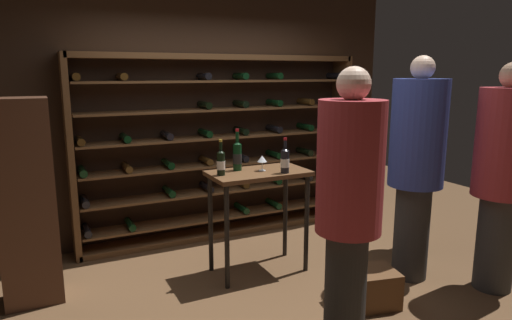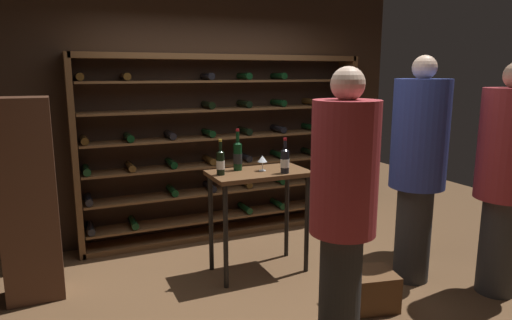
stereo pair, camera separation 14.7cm
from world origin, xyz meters
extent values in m
plane|color=brown|center=(0.00, 0.00, 0.00)|extent=(9.26, 9.26, 0.00)
cube|color=#332319|center=(0.00, 1.63, 1.43)|extent=(4.88, 0.10, 2.85)
cube|color=brown|center=(-1.45, 1.42, 1.03)|extent=(0.06, 0.32, 2.07)
cube|color=brown|center=(1.81, 1.42, 1.03)|extent=(0.06, 0.32, 2.07)
cube|color=brown|center=(0.18, 1.42, 2.04)|extent=(3.26, 0.32, 0.06)
cube|color=brown|center=(0.18, 1.42, 0.03)|extent=(3.26, 0.32, 0.06)
cube|color=brown|center=(0.18, 1.42, 0.22)|extent=(3.18, 0.32, 0.02)
cylinder|color=black|center=(-1.35, 1.42, 0.28)|extent=(0.08, 0.30, 0.08)
cylinder|color=black|center=(-0.92, 1.42, 0.28)|extent=(0.08, 0.30, 0.08)
cylinder|color=black|center=(0.40, 1.42, 0.28)|extent=(0.08, 0.30, 0.08)
cylinder|color=black|center=(0.83, 1.42, 0.28)|extent=(0.08, 0.30, 0.08)
cylinder|color=#4C3314|center=(1.71, 1.42, 0.28)|extent=(0.08, 0.30, 0.08)
cube|color=brown|center=(0.18, 1.42, 0.53)|extent=(3.18, 0.32, 0.02)
cylinder|color=black|center=(-1.35, 1.42, 0.59)|extent=(0.08, 0.30, 0.08)
cylinder|color=black|center=(-0.48, 1.42, 0.59)|extent=(0.08, 0.30, 0.08)
cylinder|color=black|center=(-0.04, 1.42, 0.59)|extent=(0.08, 0.30, 0.08)
cylinder|color=#4C3314|center=(0.40, 1.42, 0.59)|extent=(0.08, 0.30, 0.08)
cylinder|color=black|center=(0.83, 1.42, 0.59)|extent=(0.08, 0.30, 0.08)
cylinder|color=black|center=(1.27, 1.42, 0.59)|extent=(0.08, 0.30, 0.08)
cylinder|color=black|center=(1.71, 1.42, 0.59)|extent=(0.08, 0.30, 0.08)
cube|color=brown|center=(0.18, 1.42, 0.84)|extent=(3.18, 0.32, 0.02)
cylinder|color=black|center=(-1.35, 1.42, 0.90)|extent=(0.08, 0.30, 0.08)
cylinder|color=#4C3314|center=(-0.92, 1.42, 0.90)|extent=(0.08, 0.30, 0.08)
cylinder|color=black|center=(-0.48, 1.42, 0.90)|extent=(0.08, 0.30, 0.08)
cylinder|color=#4C3314|center=(-0.04, 1.42, 0.90)|extent=(0.08, 0.30, 0.08)
cylinder|color=black|center=(0.40, 1.42, 0.90)|extent=(0.08, 0.30, 0.08)
cylinder|color=black|center=(0.83, 1.42, 0.90)|extent=(0.08, 0.30, 0.08)
cylinder|color=black|center=(1.27, 1.42, 0.90)|extent=(0.08, 0.30, 0.08)
cylinder|color=black|center=(1.71, 1.42, 0.90)|extent=(0.08, 0.30, 0.08)
cube|color=brown|center=(0.18, 1.42, 1.16)|extent=(3.18, 0.32, 0.02)
cylinder|color=#4C3314|center=(-1.35, 1.42, 1.21)|extent=(0.08, 0.30, 0.08)
cylinder|color=black|center=(-0.92, 1.42, 1.21)|extent=(0.08, 0.30, 0.08)
cylinder|color=black|center=(-0.48, 1.42, 1.21)|extent=(0.08, 0.30, 0.08)
cylinder|color=black|center=(-0.04, 1.42, 1.21)|extent=(0.08, 0.30, 0.08)
cylinder|color=black|center=(0.40, 1.42, 1.21)|extent=(0.08, 0.30, 0.08)
cylinder|color=black|center=(0.83, 1.42, 1.21)|extent=(0.08, 0.30, 0.08)
cylinder|color=black|center=(1.27, 1.42, 1.21)|extent=(0.08, 0.30, 0.08)
cylinder|color=#4C3314|center=(1.71, 1.42, 1.21)|extent=(0.08, 0.30, 0.08)
cube|color=brown|center=(0.18, 1.42, 1.47)|extent=(3.18, 0.32, 0.02)
cylinder|color=black|center=(-0.04, 1.42, 1.52)|extent=(0.08, 0.30, 0.08)
cylinder|color=black|center=(0.40, 1.42, 1.52)|extent=(0.08, 0.30, 0.08)
cylinder|color=black|center=(0.83, 1.42, 1.52)|extent=(0.08, 0.30, 0.08)
cylinder|color=#4C3314|center=(1.27, 1.42, 1.52)|extent=(0.08, 0.30, 0.08)
cylinder|color=black|center=(1.71, 1.42, 1.52)|extent=(0.08, 0.30, 0.08)
cube|color=brown|center=(0.18, 1.42, 1.78)|extent=(3.18, 0.32, 0.02)
cylinder|color=#4C3314|center=(-1.35, 1.42, 1.83)|extent=(0.08, 0.30, 0.08)
cylinder|color=#4C3314|center=(-0.92, 1.42, 1.83)|extent=(0.08, 0.30, 0.08)
cylinder|color=black|center=(-0.04, 1.42, 1.83)|extent=(0.08, 0.30, 0.08)
cylinder|color=black|center=(0.40, 1.42, 1.83)|extent=(0.08, 0.30, 0.08)
cylinder|color=black|center=(0.83, 1.42, 1.83)|extent=(0.08, 0.30, 0.08)
cylinder|color=black|center=(1.71, 1.42, 1.83)|extent=(0.08, 0.30, 0.08)
cube|color=brown|center=(0.08, 0.33, 0.96)|extent=(0.91, 0.50, 0.04)
cylinder|color=black|center=(-0.33, 0.12, 0.47)|extent=(0.04, 0.04, 0.94)
cylinder|color=black|center=(0.49, 0.12, 0.47)|extent=(0.04, 0.04, 0.94)
cylinder|color=black|center=(-0.33, 0.53, 0.47)|extent=(0.04, 0.04, 0.94)
cylinder|color=black|center=(0.49, 0.53, 0.47)|extent=(0.04, 0.04, 0.94)
cylinder|color=#323232|center=(1.78, -0.90, 0.42)|extent=(0.32, 0.32, 0.84)
cylinder|color=#9E2D33|center=(1.78, -0.90, 1.30)|extent=(0.49, 0.49, 0.91)
cylinder|color=#313131|center=(1.29, -0.41, 0.44)|extent=(0.31, 0.31, 0.87)
cylinder|color=#2D3D8C|center=(1.29, -0.41, 1.35)|extent=(0.48, 0.48, 0.95)
sphere|color=beige|center=(1.29, -0.41, 1.92)|extent=(0.21, 0.21, 0.21)
cylinder|color=black|center=(1.72, 0.02, 0.39)|extent=(0.33, 0.33, 0.78)
cylinder|color=black|center=(1.72, 0.02, 1.20)|extent=(0.50, 0.50, 0.85)
sphere|color=brown|center=(1.72, 0.02, 1.72)|extent=(0.21, 0.21, 0.21)
cylinder|color=#272727|center=(0.10, -0.98, 0.41)|extent=(0.29, 0.29, 0.82)
cylinder|color=#9E2D33|center=(0.10, -0.98, 1.26)|extent=(0.44, 0.44, 0.89)
sphere|color=beige|center=(0.10, -0.98, 1.80)|extent=(0.22, 0.22, 0.22)
cube|color=brown|center=(0.57, -0.65, 0.15)|extent=(0.54, 0.43, 0.30)
cube|color=#4C2D1E|center=(-1.85, 0.64, 0.84)|extent=(0.44, 0.36, 1.68)
cylinder|color=black|center=(-0.08, 0.45, 1.10)|extent=(0.08, 0.08, 0.25)
cone|color=black|center=(-0.08, 0.45, 1.24)|extent=(0.08, 0.08, 0.03)
cylinder|color=black|center=(-0.08, 0.45, 1.30)|extent=(0.03, 0.03, 0.10)
cylinder|color=maroon|center=(-0.08, 0.45, 1.36)|extent=(0.03, 0.03, 0.02)
cylinder|color=black|center=(-0.08, 0.45, 1.09)|extent=(0.08, 0.08, 0.09)
cylinder|color=black|center=(-0.29, 0.33, 1.08)|extent=(0.07, 0.07, 0.20)
cone|color=black|center=(-0.29, 0.33, 1.19)|extent=(0.07, 0.07, 0.03)
cylinder|color=black|center=(-0.29, 0.33, 1.24)|extent=(0.03, 0.03, 0.07)
cylinder|color=#B7932D|center=(-0.29, 0.33, 1.29)|extent=(0.03, 0.03, 0.02)
cylinder|color=silver|center=(-0.29, 0.33, 1.07)|extent=(0.07, 0.07, 0.08)
cylinder|color=black|center=(0.26, 0.16, 1.08)|extent=(0.08, 0.08, 0.21)
cone|color=black|center=(0.26, 0.16, 1.20)|extent=(0.08, 0.08, 0.03)
cylinder|color=black|center=(0.26, 0.16, 1.24)|extent=(0.03, 0.03, 0.07)
cylinder|color=maroon|center=(0.26, 0.16, 1.29)|extent=(0.03, 0.03, 0.02)
cylinder|color=silver|center=(0.26, 0.16, 1.07)|extent=(0.08, 0.08, 0.08)
cylinder|color=silver|center=(0.12, 0.33, 0.98)|extent=(0.07, 0.07, 0.00)
cylinder|color=silver|center=(0.12, 0.33, 1.02)|extent=(0.01, 0.01, 0.08)
cone|color=silver|center=(0.12, 0.33, 1.09)|extent=(0.09, 0.09, 0.06)
cylinder|color=#590A14|center=(0.12, 0.33, 1.08)|extent=(0.05, 0.05, 0.02)
camera|label=1|loc=(-1.73, -3.30, 1.88)|focal=31.51mm
camera|label=2|loc=(-1.60, -3.36, 1.88)|focal=31.51mm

